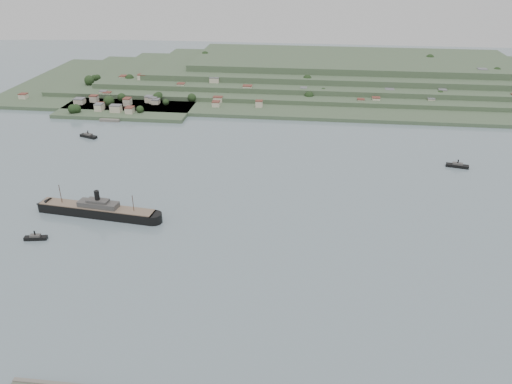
# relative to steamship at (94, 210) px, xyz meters

# --- Properties ---
(ground) EXTENTS (1400.00, 1400.00, 0.00)m
(ground) POSITION_rel_steamship_xyz_m (136.58, -1.08, -4.37)
(ground) COLOR slate
(ground) RESTS_ON ground
(far_peninsula) EXTENTS (760.00, 309.00, 30.00)m
(far_peninsula) POSITION_rel_steamship_xyz_m (164.48, 392.02, 7.51)
(far_peninsula) COLOR #395136
(far_peninsula) RESTS_ON ground
(steamship) EXTENTS (98.51, 21.61, 23.64)m
(steamship) POSITION_rel_steamship_xyz_m (0.00, 0.00, 0.00)
(steamship) COLOR black
(steamship) RESTS_ON ground
(tugboat) EXTENTS (15.08, 6.38, 6.58)m
(tugboat) POSITION_rel_steamship_xyz_m (-24.85, -36.20, -2.76)
(tugboat) COLOR black
(tugboat) RESTS_ON ground
(ferry_west) EXTENTS (19.53, 11.67, 7.09)m
(ferry_west) POSITION_rel_steamship_xyz_m (-70.61, 151.64, -2.66)
(ferry_west) COLOR black
(ferry_west) RESTS_ON ground
(ferry_east) EXTENTS (19.44, 8.97, 7.04)m
(ferry_east) POSITION_rel_steamship_xyz_m (278.03, 118.75, -2.67)
(ferry_east) COLOR black
(ferry_east) RESTS_ON ground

